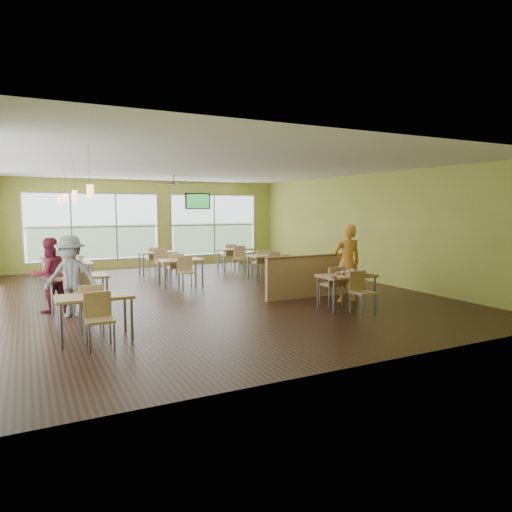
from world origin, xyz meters
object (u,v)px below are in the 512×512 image
object	(u,v)px
main_table	(346,280)
man_plaid	(347,263)
half_wall_divider	(309,276)
food_basket	(359,272)

from	to	relation	value
main_table	man_plaid	distance (m)	0.83
main_table	man_plaid	world-z (taller)	man_plaid
main_table	half_wall_divider	xyz separation A→B (m)	(0.00, 1.45, -0.11)
main_table	food_basket	size ratio (longest dim) A/B	6.52
food_basket	man_plaid	bearing A→B (deg)	79.91
main_table	food_basket	world-z (taller)	main_table
main_table	man_plaid	xyz separation A→B (m)	(0.49, 0.61, 0.28)
man_plaid	main_table	bearing A→B (deg)	63.85
half_wall_divider	main_table	bearing A→B (deg)	-90.00
man_plaid	food_basket	bearing A→B (deg)	92.56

